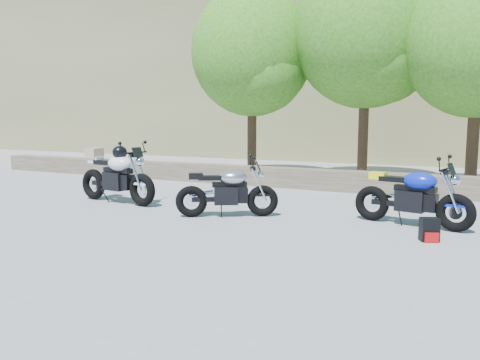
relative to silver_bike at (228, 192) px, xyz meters
name	(u,v)px	position (x,y,z in m)	size (l,w,h in m)	color
ground	(198,236)	(0.28, -1.46, -0.45)	(90.00, 90.00, 0.00)	gray
stone_wall	(312,179)	(0.28, 4.04, -0.20)	(22.00, 0.55, 0.50)	#484230
hillside	(470,29)	(3.28, 26.54, 7.05)	(80.00, 30.00, 15.00)	#686740
tree_decid_left	(254,56)	(-2.12, 5.67, 3.18)	(3.67, 3.67, 5.62)	#382314
tree_decid_mid	(370,36)	(1.18, 6.07, 3.59)	(4.08, 4.08, 6.24)	#382314
silver_bike	(228,192)	(0.00, 0.00, 0.00)	(1.68, 1.04, 0.93)	black
white_bike	(116,175)	(-2.79, 0.23, 0.14)	(2.19, 0.69, 1.21)	black
blue_bike	(413,197)	(3.07, 0.70, 0.03)	(1.96, 0.69, 0.99)	black
backpack	(429,230)	(3.41, -0.23, -0.29)	(0.30, 0.29, 0.34)	black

